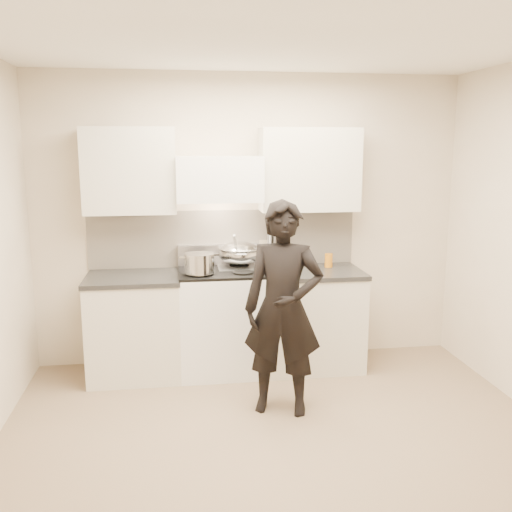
# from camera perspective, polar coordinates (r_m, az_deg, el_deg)

# --- Properties ---
(ground_plane) EXTENTS (4.00, 4.00, 0.00)m
(ground_plane) POSITION_cam_1_polar(r_m,az_deg,el_deg) (4.16, 2.70, -18.45)
(ground_plane) COLOR #7F664E
(room_shell) EXTENTS (4.04, 3.54, 2.70)m
(room_shell) POSITION_cam_1_polar(r_m,az_deg,el_deg) (4.00, 1.10, 4.60)
(room_shell) COLOR beige
(room_shell) RESTS_ON ground
(stove) EXTENTS (0.76, 0.65, 0.96)m
(stove) POSITION_cam_1_polar(r_m,az_deg,el_deg) (5.24, -3.44, -6.45)
(stove) COLOR white
(stove) RESTS_ON ground
(counter_right) EXTENTS (0.92, 0.67, 0.92)m
(counter_right) POSITION_cam_1_polar(r_m,az_deg,el_deg) (5.37, 5.48, -6.20)
(counter_right) COLOR beige
(counter_right) RESTS_ON ground
(counter_left) EXTENTS (0.82, 0.67, 0.92)m
(counter_left) POSITION_cam_1_polar(r_m,az_deg,el_deg) (5.24, -12.03, -6.83)
(counter_left) COLOR beige
(counter_left) RESTS_ON ground
(wok) EXTENTS (0.41, 0.51, 0.33)m
(wok) POSITION_cam_1_polar(r_m,az_deg,el_deg) (5.25, -1.64, 0.31)
(wok) COLOR #BABABA
(wok) RESTS_ON stove
(stock_pot) EXTENTS (0.36, 0.31, 0.17)m
(stock_pot) POSITION_cam_1_polar(r_m,az_deg,el_deg) (4.94, -5.69, -0.72)
(stock_pot) COLOR #BABABA
(stock_pot) RESTS_ON stove
(utensil_crock) EXTENTS (0.14, 0.14, 0.36)m
(utensil_crock) POSITION_cam_1_polar(r_m,az_deg,el_deg) (5.39, 1.52, 0.19)
(utensil_crock) COLOR #B2B0BA
(utensil_crock) RESTS_ON counter_right
(spice_jar) EXTENTS (0.04, 0.04, 0.09)m
(spice_jar) POSITION_cam_1_polar(r_m,az_deg,el_deg) (5.45, 4.17, -0.43)
(spice_jar) COLOR orange
(spice_jar) RESTS_ON counter_right
(oil_glass) EXTENTS (0.07, 0.07, 0.13)m
(oil_glass) POSITION_cam_1_polar(r_m,az_deg,el_deg) (5.39, 7.27, -0.43)
(oil_glass) COLOR #C36F11
(oil_glass) RESTS_ON counter_right
(person) EXTENTS (0.69, 0.56, 1.65)m
(person) POSITION_cam_1_polar(r_m,az_deg,el_deg) (4.35, 2.74, -5.27)
(person) COLOR black
(person) RESTS_ON ground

